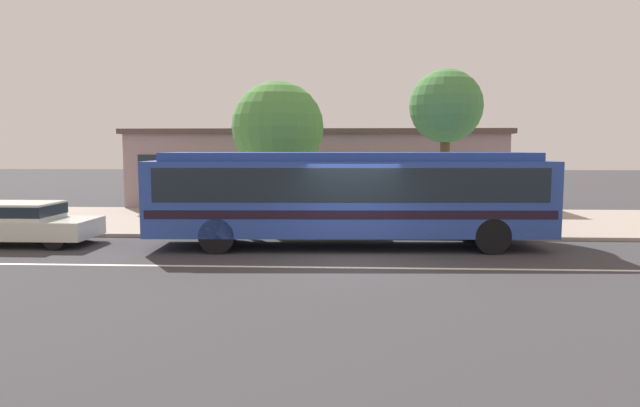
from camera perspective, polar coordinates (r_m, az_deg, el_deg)
The scene contains 11 objects.
ground_plane at distance 14.45m, azimuth 3.48°, elevation -5.95°, with size 120.00×120.00×0.00m, color #373639.
sidewalk_slab at distance 21.76m, azimuth 3.27°, elevation -1.82°, with size 60.00×8.00×0.12m, color #A19288.
lane_stripe_center at distance 13.67m, azimuth 3.51°, elevation -6.62°, with size 56.00×0.16×0.01m, color silver.
transit_bus at distance 16.28m, azimuth 3.02°, elevation 1.17°, with size 11.66×2.95×2.80m.
sedan_behind_bus at distance 19.04m, azimuth -28.60°, elevation -1.60°, with size 4.36×1.86×1.29m.
pedestrian_waiting_near_sign at distance 18.41m, azimuth -7.84°, elevation 0.16°, with size 0.39×0.39×1.75m.
pedestrian_walking_along_curb at distance 18.48m, azimuth 3.49°, elevation -0.10°, with size 0.47×0.47×1.59m.
bus_stop_sign at distance 18.68m, azimuth 18.55°, elevation 1.52°, with size 0.11×0.44×2.37m.
street_tree_near_stop at distance 21.11m, azimuth -4.38°, elevation 7.78°, with size 3.47×3.47×5.31m.
street_tree_mid_block at distance 20.02m, azimuth 12.85°, elevation 9.60°, with size 2.55×2.55×5.54m.
station_building at distance 28.44m, azimuth -0.30°, elevation 3.72°, with size 18.18×6.54×3.81m.
Camera 1 is at (-0.17, -14.15, 2.94)m, focal length 31.04 mm.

